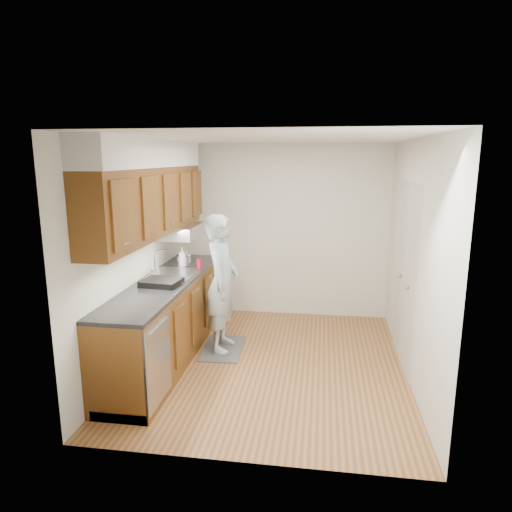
{
  "coord_description": "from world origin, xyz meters",
  "views": [
    {
      "loc": [
        0.55,
        -4.81,
        2.31
      ],
      "look_at": [
        -0.19,
        0.25,
        1.2
      ],
      "focal_mm": 32.0,
      "sensor_mm": 36.0,
      "label": 1
    }
  ],
  "objects_px": {
    "soap_bottle_c": "(182,257)",
    "steel_can": "(186,261)",
    "person": "(222,274)",
    "soap_bottle_b": "(187,256)",
    "dish_rack": "(162,282)",
    "soda_can": "(199,264)",
    "soap_bottle_a": "(182,257)"
  },
  "relations": [
    {
      "from": "person",
      "to": "soap_bottle_a",
      "type": "distance_m",
      "value": 0.67
    },
    {
      "from": "soap_bottle_b",
      "to": "steel_can",
      "type": "height_order",
      "value": "soap_bottle_b"
    },
    {
      "from": "person",
      "to": "steel_can",
      "type": "bearing_deg",
      "value": 54.38
    },
    {
      "from": "soap_bottle_a",
      "to": "person",
      "type": "bearing_deg",
      "value": -28.38
    },
    {
      "from": "soap_bottle_b",
      "to": "steel_can",
      "type": "xyz_separation_m",
      "value": [
        0.05,
        -0.17,
        -0.03
      ]
    },
    {
      "from": "soap_bottle_c",
      "to": "dish_rack",
      "type": "distance_m",
      "value": 1.05
    },
    {
      "from": "soap_bottle_a",
      "to": "steel_can",
      "type": "bearing_deg",
      "value": 70.6
    },
    {
      "from": "soap_bottle_b",
      "to": "dish_rack",
      "type": "height_order",
      "value": "soap_bottle_b"
    },
    {
      "from": "soap_bottle_a",
      "to": "soap_bottle_c",
      "type": "height_order",
      "value": "soap_bottle_a"
    },
    {
      "from": "person",
      "to": "soap_bottle_b",
      "type": "height_order",
      "value": "person"
    },
    {
      "from": "person",
      "to": "soap_bottle_b",
      "type": "xyz_separation_m",
      "value": [
        -0.6,
        0.56,
        0.08
      ]
    },
    {
      "from": "person",
      "to": "steel_can",
      "type": "height_order",
      "value": "person"
    },
    {
      "from": "person",
      "to": "soap_bottle_b",
      "type": "relative_size",
      "value": 10.49
    },
    {
      "from": "person",
      "to": "soda_can",
      "type": "height_order",
      "value": "person"
    },
    {
      "from": "dish_rack",
      "to": "steel_can",
      "type": "bearing_deg",
      "value": 95.48
    },
    {
      "from": "soda_can",
      "to": "person",
      "type": "bearing_deg",
      "value": -35.81
    },
    {
      "from": "soda_can",
      "to": "dish_rack",
      "type": "height_order",
      "value": "soda_can"
    },
    {
      "from": "person",
      "to": "steel_can",
      "type": "xyz_separation_m",
      "value": [
        -0.55,
        0.39,
        0.05
      ]
    },
    {
      "from": "dish_rack",
      "to": "soda_can",
      "type": "bearing_deg",
      "value": 79.71
    },
    {
      "from": "soda_can",
      "to": "steel_can",
      "type": "bearing_deg",
      "value": 146.68
    },
    {
      "from": "steel_can",
      "to": "dish_rack",
      "type": "bearing_deg",
      "value": -90.23
    },
    {
      "from": "soap_bottle_c",
      "to": "steel_can",
      "type": "xyz_separation_m",
      "value": [
        0.1,
        -0.14,
        -0.02
      ]
    },
    {
      "from": "soap_bottle_a",
      "to": "steel_can",
      "type": "distance_m",
      "value": 0.11
    },
    {
      "from": "person",
      "to": "steel_can",
      "type": "distance_m",
      "value": 0.68
    },
    {
      "from": "soap_bottle_b",
      "to": "person",
      "type": "bearing_deg",
      "value": -43.07
    },
    {
      "from": "soap_bottle_a",
      "to": "steel_can",
      "type": "xyz_separation_m",
      "value": [
        0.03,
        0.07,
        -0.07
      ]
    },
    {
      "from": "steel_can",
      "to": "dish_rack",
      "type": "distance_m",
      "value": 0.91
    },
    {
      "from": "person",
      "to": "dish_rack",
      "type": "xyz_separation_m",
      "value": [
        -0.56,
        -0.52,
        0.02
      ]
    },
    {
      "from": "soap_bottle_b",
      "to": "soap_bottle_c",
      "type": "relative_size",
      "value": 1.12
    },
    {
      "from": "soap_bottle_a",
      "to": "dish_rack",
      "type": "bearing_deg",
      "value": -88.49
    },
    {
      "from": "soap_bottle_b",
      "to": "dish_rack",
      "type": "distance_m",
      "value": 1.08
    },
    {
      "from": "person",
      "to": "soda_can",
      "type": "xyz_separation_m",
      "value": [
        -0.34,
        0.24,
        0.06
      ]
    }
  ]
}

